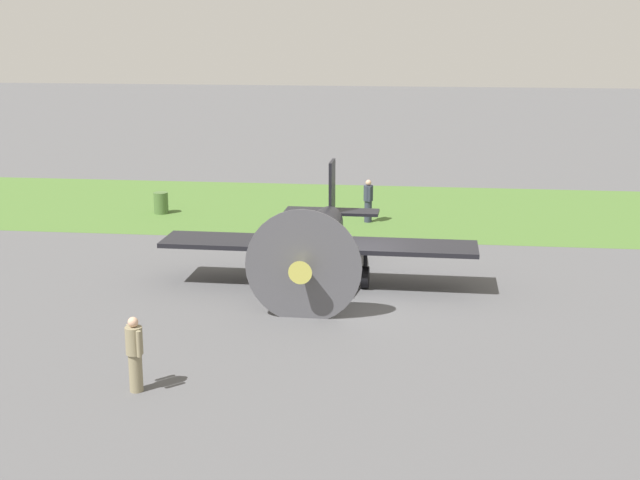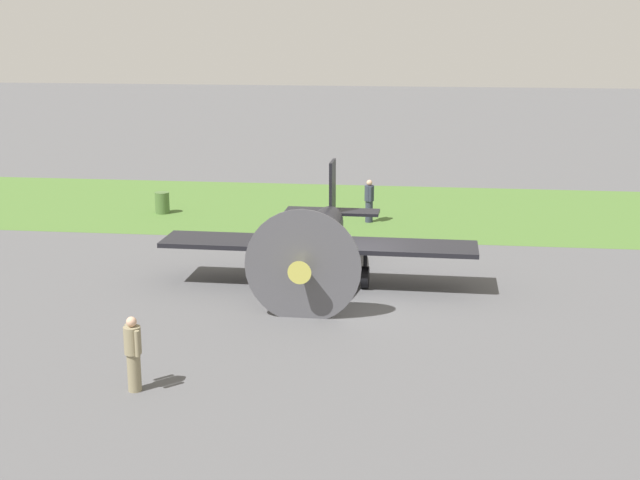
{
  "view_description": "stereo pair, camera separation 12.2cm",
  "coord_description": "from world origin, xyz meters",
  "px_view_note": "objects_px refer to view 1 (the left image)",
  "views": [
    {
      "loc": [
        -1.96,
        25.19,
        8.07
      ],
      "look_at": [
        1.18,
        -0.99,
        1.34
      ],
      "focal_mm": 49.36,
      "sensor_mm": 36.0,
      "label": 1
    },
    {
      "loc": [
        -2.08,
        25.17,
        8.07
      ],
      "look_at": [
        1.18,
        -0.99,
        1.34
      ],
      "focal_mm": 49.36,
      "sensor_mm": 36.0,
      "label": 2
    }
  ],
  "objects_px": {
    "airplane_lead": "(319,238)",
    "fuel_drum": "(161,203)",
    "ground_crew_mechanic": "(135,352)",
    "ground_crew_chief": "(368,200)"
  },
  "relations": [
    {
      "from": "airplane_lead",
      "to": "fuel_drum",
      "type": "height_order",
      "value": "airplane_lead"
    },
    {
      "from": "ground_crew_mechanic",
      "to": "fuel_drum",
      "type": "height_order",
      "value": "ground_crew_mechanic"
    },
    {
      "from": "ground_crew_mechanic",
      "to": "fuel_drum",
      "type": "distance_m",
      "value": 18.26
    },
    {
      "from": "ground_crew_mechanic",
      "to": "ground_crew_chief",
      "type": "bearing_deg",
      "value": 124.66
    },
    {
      "from": "airplane_lead",
      "to": "ground_crew_chief",
      "type": "bearing_deg",
      "value": -95.65
    },
    {
      "from": "ground_crew_mechanic",
      "to": "airplane_lead",
      "type": "bearing_deg",
      "value": 118.28
    },
    {
      "from": "ground_crew_chief",
      "to": "ground_crew_mechanic",
      "type": "bearing_deg",
      "value": 151.2
    },
    {
      "from": "airplane_lead",
      "to": "fuel_drum",
      "type": "xyz_separation_m",
      "value": [
        7.8,
        -9.05,
        -1.0
      ]
    },
    {
      "from": "airplane_lead",
      "to": "fuel_drum",
      "type": "distance_m",
      "value": 11.99
    },
    {
      "from": "airplane_lead",
      "to": "ground_crew_chief",
      "type": "distance_m",
      "value": 8.57
    }
  ]
}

